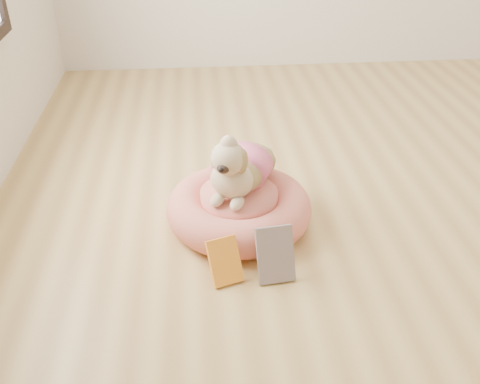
{
  "coord_description": "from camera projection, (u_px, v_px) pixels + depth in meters",
  "views": [
    {
      "loc": [
        -1.0,
        -1.9,
        1.41
      ],
      "look_at": [
        -0.83,
        0.03,
        0.2
      ],
      "focal_mm": 40.0,
      "sensor_mm": 36.0,
      "label": 1
    }
  ],
  "objects": [
    {
      "name": "book_yellow",
      "position": [
        225.0,
        261.0,
        2.07
      ],
      "size": [
        0.15,
        0.15,
        0.17
      ],
      "primitive_type": "cube",
      "rotation": [
        -0.55,
        0.0,
        0.32
      ],
      "color": "yellow",
      "rests_on": "floor"
    },
    {
      "name": "pet_bed",
      "position": [
        239.0,
        208.0,
        2.39
      ],
      "size": [
        0.65,
        0.65,
        0.17
      ],
      "color": "#D75454",
      "rests_on": "floor"
    },
    {
      "name": "book_white",
      "position": [
        275.0,
        254.0,
        2.07
      ],
      "size": [
        0.16,
        0.13,
        0.21
      ],
      "primitive_type": "cube",
      "rotation": [
        -0.43,
        0.0,
        0.12
      ],
      "color": "silver",
      "rests_on": "floor"
    },
    {
      "name": "floor",
      "position": [
        422.0,
        224.0,
        2.43
      ],
      "size": [
        4.5,
        4.5,
        0.0
      ],
      "primitive_type": "plane",
      "color": "#B1884A",
      "rests_on": "ground"
    },
    {
      "name": "dog",
      "position": [
        239.0,
        157.0,
        2.28
      ],
      "size": [
        0.45,
        0.52,
        0.32
      ],
      "primitive_type": null,
      "rotation": [
        0.0,
        0.0,
        -0.42
      ],
      "color": "brown",
      "rests_on": "pet_bed"
    }
  ]
}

